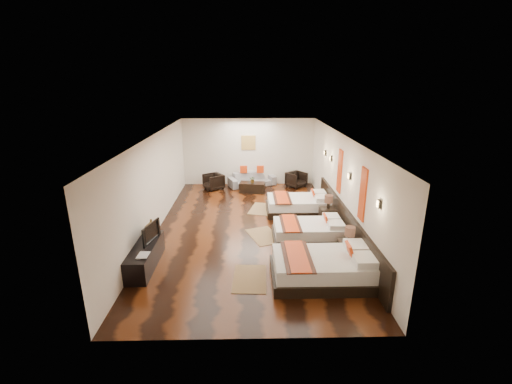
{
  "coord_description": "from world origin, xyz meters",
  "views": [
    {
      "loc": [
        -0.0,
        -9.73,
        4.32
      ],
      "look_at": [
        0.22,
        0.18,
        1.1
      ],
      "focal_mm": 24.4,
      "sensor_mm": 36.0,
      "label": 1
    }
  ],
  "objects_px": {
    "tv_console": "(145,256)",
    "coffee_table": "(252,187)",
    "tv": "(148,232)",
    "nightstand_a": "(348,249)",
    "nightstand_b": "(328,214)",
    "figurine": "(152,226)",
    "bed_far": "(299,205)",
    "bed_near": "(325,267)",
    "bed_mid": "(309,231)",
    "armchair_right": "(296,180)",
    "armchair_left": "(214,182)",
    "table_plant": "(253,179)",
    "sofa": "(252,179)",
    "book": "(138,255)"
  },
  "relations": [
    {
      "from": "bed_mid",
      "to": "nightstand_b",
      "type": "distance_m",
      "value": 1.32
    },
    {
      "from": "tv_console",
      "to": "coffee_table",
      "type": "relative_size",
      "value": 1.8
    },
    {
      "from": "tv",
      "to": "figurine",
      "type": "xyz_separation_m",
      "value": [
        -0.05,
        0.47,
        -0.05
      ]
    },
    {
      "from": "tv_console",
      "to": "bed_mid",
      "type": "bearing_deg",
      "value": 18.18
    },
    {
      "from": "tv_console",
      "to": "sofa",
      "type": "bearing_deg",
      "value": 68.38
    },
    {
      "from": "bed_mid",
      "to": "tv",
      "type": "relative_size",
      "value": 2.45
    },
    {
      "from": "nightstand_a",
      "to": "coffee_table",
      "type": "distance_m",
      "value": 6.1
    },
    {
      "from": "bed_far",
      "to": "sofa",
      "type": "xyz_separation_m",
      "value": [
        -1.56,
        3.17,
        0.01
      ]
    },
    {
      "from": "nightstand_a",
      "to": "nightstand_b",
      "type": "xyz_separation_m",
      "value": [
        0.0,
        2.33,
        0.01
      ]
    },
    {
      "from": "armchair_right",
      "to": "table_plant",
      "type": "relative_size",
      "value": 2.58
    },
    {
      "from": "tv",
      "to": "sofa",
      "type": "xyz_separation_m",
      "value": [
        2.59,
        6.4,
        -0.5
      ]
    },
    {
      "from": "sofa",
      "to": "table_plant",
      "type": "height_order",
      "value": "table_plant"
    },
    {
      "from": "nightstand_b",
      "to": "armchair_left",
      "type": "bearing_deg",
      "value": 136.13
    },
    {
      "from": "tv_console",
      "to": "sofa",
      "type": "height_order",
      "value": "sofa"
    },
    {
      "from": "bed_mid",
      "to": "nightstand_a",
      "type": "relative_size",
      "value": 2.14
    },
    {
      "from": "figurine",
      "to": "armchair_left",
      "type": "bearing_deg",
      "value": 79.07
    },
    {
      "from": "nightstand_a",
      "to": "nightstand_b",
      "type": "distance_m",
      "value": 2.33
    },
    {
      "from": "bed_near",
      "to": "book",
      "type": "relative_size",
      "value": 7.12
    },
    {
      "from": "nightstand_a",
      "to": "table_plant",
      "type": "relative_size",
      "value": 3.42
    },
    {
      "from": "book",
      "to": "sofa",
      "type": "bearing_deg",
      "value": 69.77
    },
    {
      "from": "armchair_right",
      "to": "tv_console",
      "type": "bearing_deg",
      "value": -162.87
    },
    {
      "from": "tv_console",
      "to": "tv",
      "type": "distance_m",
      "value": 0.57
    },
    {
      "from": "sofa",
      "to": "table_plant",
      "type": "xyz_separation_m",
      "value": [
        0.02,
        -0.92,
        0.25
      ]
    },
    {
      "from": "bed_mid",
      "to": "coffee_table",
      "type": "relative_size",
      "value": 2.0
    },
    {
      "from": "bed_far",
      "to": "tv",
      "type": "height_order",
      "value": "tv"
    },
    {
      "from": "bed_near",
      "to": "nightstand_b",
      "type": "distance_m",
      "value": 3.23
    },
    {
      "from": "nightstand_a",
      "to": "tv_console",
      "type": "bearing_deg",
      "value": -178.5
    },
    {
      "from": "bed_far",
      "to": "nightstand_b",
      "type": "bearing_deg",
      "value": -54.0
    },
    {
      "from": "book",
      "to": "sofa",
      "type": "relative_size",
      "value": 0.17
    },
    {
      "from": "armchair_left",
      "to": "bed_mid",
      "type": "bearing_deg",
      "value": -1.06
    },
    {
      "from": "bed_far",
      "to": "armchair_right",
      "type": "relative_size",
      "value": 3.03
    },
    {
      "from": "coffee_table",
      "to": "bed_far",
      "type": "bearing_deg",
      "value": -55.7
    },
    {
      "from": "book",
      "to": "figurine",
      "type": "bearing_deg",
      "value": 90.0
    },
    {
      "from": "book",
      "to": "tv",
      "type": "bearing_deg",
      "value": 86.26
    },
    {
      "from": "armchair_left",
      "to": "table_plant",
      "type": "bearing_deg",
      "value": 40.03
    },
    {
      "from": "book",
      "to": "table_plant",
      "type": "height_order",
      "value": "table_plant"
    },
    {
      "from": "bed_far",
      "to": "coffee_table",
      "type": "bearing_deg",
      "value": 124.3
    },
    {
      "from": "bed_near",
      "to": "coffee_table",
      "type": "height_order",
      "value": "bed_near"
    },
    {
      "from": "bed_far",
      "to": "nightstand_b",
      "type": "relative_size",
      "value": 2.22
    },
    {
      "from": "sofa",
      "to": "book",
      "type": "bearing_deg",
      "value": -131.08
    },
    {
      "from": "nightstand_b",
      "to": "bed_far",
      "type": "bearing_deg",
      "value": 126.0
    },
    {
      "from": "figurine",
      "to": "bed_far",
      "type": "bearing_deg",
      "value": 33.39
    },
    {
      "from": "armchair_right",
      "to": "coffee_table",
      "type": "height_order",
      "value": "armchair_right"
    },
    {
      "from": "tv_console",
      "to": "table_plant",
      "type": "relative_size",
      "value": 6.61
    },
    {
      "from": "nightstand_a",
      "to": "figurine",
      "type": "distance_m",
      "value": 5.0
    },
    {
      "from": "nightstand_a",
      "to": "nightstand_b",
      "type": "bearing_deg",
      "value": 90.0
    },
    {
      "from": "bed_near",
      "to": "tv_console",
      "type": "bearing_deg",
      "value": 170.84
    },
    {
      "from": "bed_mid",
      "to": "tv",
      "type": "height_order",
      "value": "tv"
    },
    {
      "from": "figurine",
      "to": "tv_console",
      "type": "bearing_deg",
      "value": -90.0
    },
    {
      "from": "tv",
      "to": "coffee_table",
      "type": "distance_m",
      "value": 6.12
    }
  ]
}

